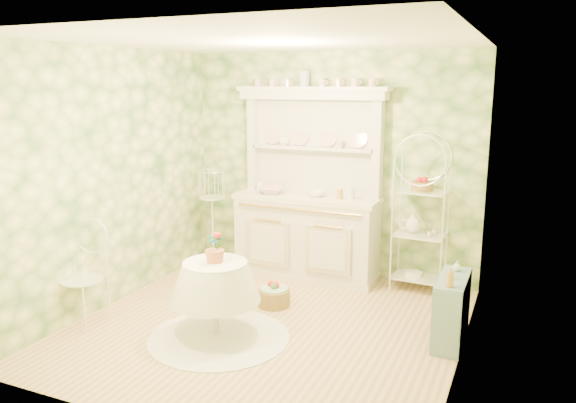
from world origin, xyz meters
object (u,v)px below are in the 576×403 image
at_px(round_table, 216,297).
at_px(floor_basket, 274,295).
at_px(bakers_rack, 421,214).
at_px(cafe_chair, 82,277).
at_px(side_shelf, 452,309).
at_px(birdcage_stand, 212,215).
at_px(kitchen_dresser, 307,184).

distance_m(round_table, floor_basket, 0.91).
height_order(bakers_rack, floor_basket, bakers_rack).
xyz_separation_m(round_table, cafe_chair, (-1.32, -0.31, 0.11)).
xyz_separation_m(bakers_rack, side_shelf, (0.54, -1.22, -0.58)).
height_order(bakers_rack, cafe_chair, bakers_rack).
height_order(birdcage_stand, floor_basket, birdcage_stand).
bearing_deg(cafe_chair, kitchen_dresser, 41.59).
relative_size(bakers_rack, side_shelf, 2.44).
bearing_deg(floor_basket, cafe_chair, -142.61).
bearing_deg(kitchen_dresser, side_shelf, -31.18).
bearing_deg(round_table, side_shelf, 19.91).
bearing_deg(cafe_chair, floor_basket, 23.07).
relative_size(kitchen_dresser, floor_basket, 6.41).
bearing_deg(side_shelf, round_table, -166.87).
distance_m(cafe_chair, birdcage_stand, 2.07).
distance_m(side_shelf, floor_basket, 1.85).
bearing_deg(cafe_chair, side_shelf, 3.02).
xyz_separation_m(kitchen_dresser, bakers_rack, (1.34, 0.08, -0.26)).
distance_m(cafe_chair, floor_basket, 1.95).
height_order(kitchen_dresser, floor_basket, kitchen_dresser).
height_order(kitchen_dresser, bakers_rack, kitchen_dresser).
bearing_deg(floor_basket, bakers_rack, 40.36).
xyz_separation_m(side_shelf, cafe_chair, (-3.36, -1.05, 0.17)).
bearing_deg(kitchen_dresser, round_table, -94.86).
distance_m(kitchen_dresser, bakers_rack, 1.37).
distance_m(kitchen_dresser, side_shelf, 2.35).
bearing_deg(kitchen_dresser, cafe_chair, -124.09).
height_order(bakers_rack, round_table, bakers_rack).
distance_m(side_shelf, birdcage_stand, 3.29).
xyz_separation_m(kitchen_dresser, floor_basket, (0.04, -1.02, -1.03)).
bearing_deg(bakers_rack, side_shelf, -62.35).
height_order(round_table, birdcage_stand, birdcage_stand).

